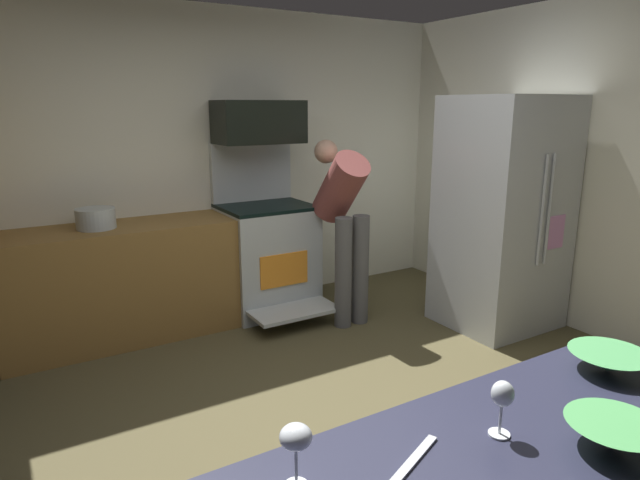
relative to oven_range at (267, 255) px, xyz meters
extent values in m
cube|color=brown|center=(-0.52, -1.97, -0.52)|extent=(5.20, 4.80, 0.02)
cube|color=silver|center=(-0.52, 0.37, 0.79)|extent=(5.20, 0.12, 2.60)
cube|color=silver|center=(2.02, -1.97, 0.79)|extent=(0.12, 4.80, 2.60)
cube|color=olive|center=(-1.42, 0.01, -0.06)|extent=(2.40, 0.60, 0.90)
cube|color=#B8C1C0|center=(0.00, -0.01, -0.05)|extent=(0.76, 0.64, 0.92)
cube|color=black|center=(0.00, -0.01, 0.43)|extent=(0.76, 0.64, 0.03)
cube|color=#B8C1C0|center=(0.00, 0.28, 0.71)|extent=(0.76, 0.06, 0.52)
cube|color=orange|center=(0.00, -0.33, -0.06)|extent=(0.44, 0.01, 0.28)
cube|color=#B8C1C0|center=(0.00, -0.50, -0.37)|extent=(0.72, 0.35, 0.03)
cube|color=black|center=(0.00, 0.09, 1.15)|extent=(0.74, 0.38, 0.36)
cube|color=silver|center=(1.51, -1.27, 0.43)|extent=(0.86, 0.77, 1.87)
cylinder|color=silver|center=(1.47, -1.67, 0.52)|extent=(0.02, 0.02, 0.84)
cylinder|color=silver|center=(1.55, -1.67, 0.52)|extent=(0.02, 0.02, 0.84)
cube|color=#DA91D1|center=(1.67, -1.66, 0.33)|extent=(0.20, 0.01, 0.26)
cylinder|color=#575757|center=(0.36, -0.68, -0.05)|extent=(0.14, 0.14, 0.92)
cylinder|color=#575757|center=(0.53, -0.68, -0.05)|extent=(0.14, 0.14, 0.92)
cylinder|color=brown|center=(0.45, -0.50, 0.63)|extent=(0.30, 0.59, 0.62)
sphere|color=tan|center=(0.45, -0.27, 0.90)|extent=(0.20, 0.20, 0.20)
cone|color=#50A357|center=(-0.66, -3.53, 0.43)|extent=(0.25, 0.25, 0.08)
cone|color=#4F9F5A|center=(-0.25, -3.26, 0.43)|extent=(0.27, 0.27, 0.07)
cylinder|color=silver|center=(-1.46, -3.23, 0.45)|extent=(0.01, 0.01, 0.10)
ellipsoid|color=silver|center=(-1.46, -3.23, 0.53)|extent=(0.08, 0.08, 0.06)
cylinder|color=silver|center=(-0.87, -3.33, 0.40)|extent=(0.06, 0.06, 0.01)
cylinder|color=silver|center=(-0.87, -3.33, 0.44)|extent=(0.01, 0.01, 0.08)
ellipsoid|color=silver|center=(-0.87, -3.33, 0.52)|extent=(0.06, 0.06, 0.07)
cube|color=#B7BABF|center=(-1.16, -3.30, 0.40)|extent=(0.24, 0.13, 0.01)
cylinder|color=#B3BEBC|center=(-1.38, 0.01, 0.47)|extent=(0.28, 0.28, 0.15)
camera|label=1|loc=(-1.98, -4.22, 1.28)|focal=30.51mm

